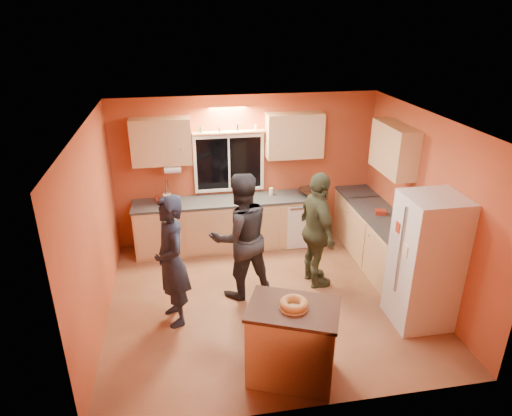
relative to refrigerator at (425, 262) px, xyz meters
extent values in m
plane|color=brown|center=(-1.89, 0.80, -0.90)|extent=(4.50, 4.50, 0.00)
cube|color=#BA502F|center=(-1.89, 2.80, 0.40)|extent=(4.50, 0.04, 2.60)
cube|color=#BA502F|center=(-1.89, -1.20, 0.40)|extent=(4.50, 0.04, 2.60)
cube|color=#BA502F|center=(-4.14, 0.80, 0.40)|extent=(0.04, 4.00, 2.60)
cube|color=#BA502F|center=(0.36, 0.80, 0.40)|extent=(0.04, 4.00, 2.60)
cube|color=white|center=(-1.89, 0.80, 1.70)|extent=(4.50, 4.00, 0.02)
cube|color=black|center=(-2.19, 2.79, 0.55)|extent=(1.10, 0.02, 0.90)
cube|color=white|center=(-2.19, 2.77, 0.55)|extent=(1.20, 0.04, 1.00)
cube|color=tan|center=(-3.29, 2.64, 1.02)|extent=(0.95, 0.33, 0.75)
cube|color=tan|center=(-1.09, 2.64, 1.02)|extent=(0.95, 0.33, 0.75)
cube|color=tan|center=(0.19, 1.60, 1.02)|extent=(0.33, 1.00, 0.75)
cylinder|color=silver|center=(-3.14, 2.52, 0.58)|extent=(0.27, 0.12, 0.12)
cube|color=tan|center=(-2.24, 2.50, -0.47)|extent=(3.20, 0.60, 0.86)
cube|color=#282B2D|center=(-2.24, 2.50, -0.02)|extent=(3.24, 0.62, 0.04)
cube|color=tan|center=(0.06, 2.50, -0.47)|extent=(0.60, 0.60, 0.86)
cube|color=#282B2D|center=(0.06, 2.50, -0.02)|extent=(0.62, 0.62, 0.04)
cube|color=tan|center=(0.06, 1.30, -0.47)|extent=(0.60, 1.80, 0.86)
cube|color=#282B2D|center=(0.06, 1.30, -0.02)|extent=(0.62, 1.84, 0.04)
cube|color=silver|center=(0.00, 0.00, 0.00)|extent=(0.72, 0.70, 1.80)
cube|color=tan|center=(-1.92, -0.72, -0.44)|extent=(1.10, 0.94, 0.91)
cube|color=black|center=(-1.92, -0.72, 0.02)|extent=(1.16, 0.99, 0.04)
torus|color=tan|center=(-1.92, -0.72, 0.09)|extent=(0.31, 0.31, 0.09)
imported|color=black|center=(-3.21, 0.57, 0.00)|extent=(0.59, 0.75, 1.80)
imported|color=black|center=(-2.24, 1.04, 0.04)|extent=(1.06, 0.91, 1.87)
imported|color=#343723|center=(-1.10, 1.11, -0.01)|extent=(0.54, 1.09, 1.78)
imported|color=black|center=(-0.79, 2.48, 0.05)|extent=(0.48, 0.48, 0.10)
cylinder|color=beige|center=(-3.26, 2.51, 0.09)|extent=(0.14, 0.14, 0.17)
imported|color=gray|center=(0.02, 0.50, 0.15)|extent=(0.31, 0.28, 0.30)
cube|color=maroon|center=(0.04, 1.49, 0.04)|extent=(0.19, 0.16, 0.07)
camera|label=1|loc=(-3.02, -4.62, 2.97)|focal=32.00mm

